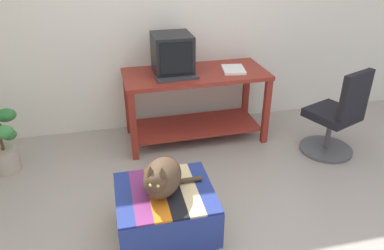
{
  "coord_description": "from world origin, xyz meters",
  "views": [
    {
      "loc": [
        -0.68,
        -1.81,
        1.97
      ],
      "look_at": [
        -0.06,
        0.85,
        0.55
      ],
      "focal_mm": 34.59,
      "sensor_mm": 36.0,
      "label": 1
    }
  ],
  "objects_px": {
    "tv_monitor": "(172,54)",
    "ottoman_with_blanket": "(166,213)",
    "keyboard": "(177,78)",
    "office_chair": "(337,118)",
    "desk": "(195,94)",
    "cat": "(162,177)",
    "potted_plant": "(2,142)",
    "book": "(233,69)"
  },
  "relations": [
    {
      "from": "tv_monitor",
      "to": "ottoman_with_blanket",
      "type": "distance_m",
      "value": 1.61
    },
    {
      "from": "keyboard",
      "to": "ottoman_with_blanket",
      "type": "relative_size",
      "value": 0.59
    },
    {
      "from": "ottoman_with_blanket",
      "to": "office_chair",
      "type": "bearing_deg",
      "value": 22.11
    },
    {
      "from": "desk",
      "to": "cat",
      "type": "relative_size",
      "value": 3.0
    },
    {
      "from": "ottoman_with_blanket",
      "to": "potted_plant",
      "type": "height_order",
      "value": "potted_plant"
    },
    {
      "from": "keyboard",
      "to": "cat",
      "type": "bearing_deg",
      "value": -111.69
    },
    {
      "from": "ottoman_with_blanket",
      "to": "cat",
      "type": "xyz_separation_m",
      "value": [
        -0.01,
        -0.01,
        0.31
      ]
    },
    {
      "from": "desk",
      "to": "book",
      "type": "distance_m",
      "value": 0.46
    },
    {
      "from": "cat",
      "to": "potted_plant",
      "type": "xyz_separation_m",
      "value": [
        -1.29,
        1.16,
        -0.21
      ]
    },
    {
      "from": "tv_monitor",
      "to": "office_chair",
      "type": "distance_m",
      "value": 1.7
    },
    {
      "from": "tv_monitor",
      "to": "office_chair",
      "type": "height_order",
      "value": "tv_monitor"
    },
    {
      "from": "ottoman_with_blanket",
      "to": "potted_plant",
      "type": "xyz_separation_m",
      "value": [
        -1.3,
        1.15,
        0.1
      ]
    },
    {
      "from": "desk",
      "to": "keyboard",
      "type": "bearing_deg",
      "value": -146.58
    },
    {
      "from": "desk",
      "to": "office_chair",
      "type": "relative_size",
      "value": 1.62
    },
    {
      "from": "desk",
      "to": "cat",
      "type": "bearing_deg",
      "value": -113.33
    },
    {
      "from": "tv_monitor",
      "to": "potted_plant",
      "type": "relative_size",
      "value": 0.69
    },
    {
      "from": "desk",
      "to": "cat",
      "type": "xyz_separation_m",
      "value": [
        -0.56,
        -1.36,
        0.0
      ]
    },
    {
      "from": "desk",
      "to": "potted_plant",
      "type": "relative_size",
      "value": 2.51
    },
    {
      "from": "keyboard",
      "to": "office_chair",
      "type": "xyz_separation_m",
      "value": [
        1.46,
        -0.48,
        -0.36
      ]
    },
    {
      "from": "cat",
      "to": "office_chair",
      "type": "bearing_deg",
      "value": 45.21
    },
    {
      "from": "tv_monitor",
      "to": "book",
      "type": "height_order",
      "value": "tv_monitor"
    },
    {
      "from": "book",
      "to": "potted_plant",
      "type": "xyz_separation_m",
      "value": [
        -2.23,
        -0.16,
        -0.46
      ]
    },
    {
      "from": "ottoman_with_blanket",
      "to": "office_chair",
      "type": "height_order",
      "value": "office_chair"
    },
    {
      "from": "cat",
      "to": "potted_plant",
      "type": "distance_m",
      "value": 1.75
    },
    {
      "from": "potted_plant",
      "to": "office_chair",
      "type": "bearing_deg",
      "value": -7.81
    },
    {
      "from": "desk",
      "to": "office_chair",
      "type": "bearing_deg",
      "value": -27.73
    },
    {
      "from": "cat",
      "to": "desk",
      "type": "bearing_deg",
      "value": 90.77
    },
    {
      "from": "ottoman_with_blanket",
      "to": "cat",
      "type": "bearing_deg",
      "value": -158.12
    },
    {
      "from": "keyboard",
      "to": "potted_plant",
      "type": "xyz_separation_m",
      "value": [
        -1.63,
        -0.06,
        -0.46
      ]
    },
    {
      "from": "keyboard",
      "to": "book",
      "type": "distance_m",
      "value": 0.61
    },
    {
      "from": "book",
      "to": "cat",
      "type": "bearing_deg",
      "value": -116.39
    },
    {
      "from": "keyboard",
      "to": "book",
      "type": "relative_size",
      "value": 1.43
    },
    {
      "from": "cat",
      "to": "office_chair",
      "type": "height_order",
      "value": "office_chair"
    },
    {
      "from": "potted_plant",
      "to": "desk",
      "type": "bearing_deg",
      "value": 6.32
    },
    {
      "from": "potted_plant",
      "to": "keyboard",
      "type": "bearing_deg",
      "value": 2.01
    },
    {
      "from": "cat",
      "to": "keyboard",
      "type": "bearing_deg",
      "value": 97.25
    },
    {
      "from": "book",
      "to": "cat",
      "type": "xyz_separation_m",
      "value": [
        -0.94,
        -1.32,
        -0.24
      ]
    },
    {
      "from": "ottoman_with_blanket",
      "to": "cat",
      "type": "distance_m",
      "value": 0.32
    },
    {
      "from": "desk",
      "to": "book",
      "type": "height_order",
      "value": "book"
    },
    {
      "from": "tv_monitor",
      "to": "ottoman_with_blanket",
      "type": "xyz_separation_m",
      "value": [
        -0.32,
        -1.4,
        -0.73
      ]
    },
    {
      "from": "desk",
      "to": "cat",
      "type": "distance_m",
      "value": 1.48
    },
    {
      "from": "book",
      "to": "office_chair",
      "type": "distance_m",
      "value": 1.11
    }
  ]
}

